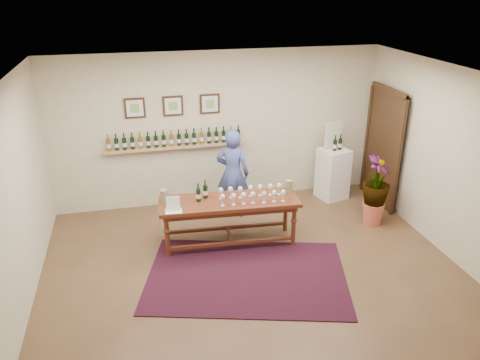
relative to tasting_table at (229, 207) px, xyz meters
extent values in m
plane|color=#4D3522|center=(0.16, -0.84, -0.65)|extent=(6.00, 6.00, 0.00)
plane|color=beige|center=(0.16, 1.66, 0.75)|extent=(6.00, 0.00, 6.00)
plane|color=beige|center=(0.16, -3.34, 0.75)|extent=(6.00, 0.00, 6.00)
plane|color=beige|center=(-2.84, -0.84, 0.75)|extent=(0.00, 5.00, 5.00)
plane|color=beige|center=(3.16, -0.84, 0.75)|extent=(0.00, 5.00, 5.00)
plane|color=white|center=(0.16, -0.84, 2.15)|extent=(6.00, 6.00, 0.00)
cube|color=tan|center=(-0.64, 1.57, 0.50)|extent=(2.50, 0.16, 0.04)
cube|color=black|center=(3.10, 0.86, 0.40)|extent=(0.10, 1.00, 2.10)
cube|color=#301E10|center=(3.05, 0.86, 0.40)|extent=(0.04, 1.12, 2.22)
cube|color=#301E10|center=(-1.29, 1.64, 1.23)|extent=(0.35, 0.03, 0.35)
cube|color=silver|center=(-1.29, 1.62, 1.23)|extent=(0.28, 0.01, 0.28)
cube|color=#6CA251|center=(-1.29, 1.62, 1.23)|extent=(0.15, 0.00, 0.15)
cube|color=#301E10|center=(-0.64, 1.64, 1.23)|extent=(0.35, 0.03, 0.35)
cube|color=silver|center=(-0.64, 1.62, 1.23)|extent=(0.28, 0.01, 0.28)
cube|color=#6CA251|center=(-0.64, 1.62, 1.23)|extent=(0.15, 0.00, 0.15)
cube|color=#301E10|center=(0.01, 1.64, 1.23)|extent=(0.35, 0.03, 0.35)
cube|color=silver|center=(0.01, 1.62, 1.23)|extent=(0.28, 0.01, 0.28)
cube|color=#6CA251|center=(0.01, 1.62, 1.23)|extent=(0.15, 0.00, 0.15)
cube|color=#450C0C|center=(0.05, -0.95, -0.64)|extent=(3.21, 2.56, 0.01)
cube|color=#4A1F12|center=(0.00, 0.00, 0.09)|extent=(2.20, 0.83, 0.06)
cube|color=#4A1F12|center=(0.00, 0.00, 0.02)|extent=(2.08, 0.70, 0.10)
cylinder|color=#4A1F12|center=(-1.00, -0.18, -0.30)|extent=(0.07, 0.07, 0.71)
cylinder|color=#4A1F12|center=(0.96, -0.31, -0.30)|extent=(0.07, 0.07, 0.71)
cylinder|color=#4A1F12|center=(-0.96, 0.31, -0.30)|extent=(0.07, 0.07, 0.71)
cylinder|color=#4A1F12|center=(1.00, 0.18, -0.30)|extent=(0.07, 0.07, 0.71)
cube|color=#4A1F12|center=(-0.02, -0.24, -0.51)|extent=(1.96, 0.18, 0.05)
cube|color=#4A1F12|center=(0.02, 0.24, -0.51)|extent=(1.96, 0.18, 0.05)
cube|color=#4A1F12|center=(0.00, 0.00, -0.51)|extent=(0.08, 0.49, 0.05)
cube|color=silver|center=(-0.88, -0.17, 0.23)|extent=(0.26, 0.20, 0.22)
cube|color=white|center=(2.29, 1.23, -0.16)|extent=(0.60, 0.60, 0.98)
cube|color=silver|center=(2.29, 1.34, 0.59)|extent=(0.38, 0.12, 0.54)
cone|color=#C25540|center=(2.54, 0.07, -0.46)|extent=(0.37, 0.37, 0.39)
imported|color=#143317|center=(2.54, 0.07, 0.08)|extent=(0.79, 0.79, 0.67)
imported|color=#3E4F94|center=(0.27, 0.97, 0.15)|extent=(0.69, 0.59, 1.59)
camera|label=1|loc=(-1.34, -6.37, 3.27)|focal=35.00mm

